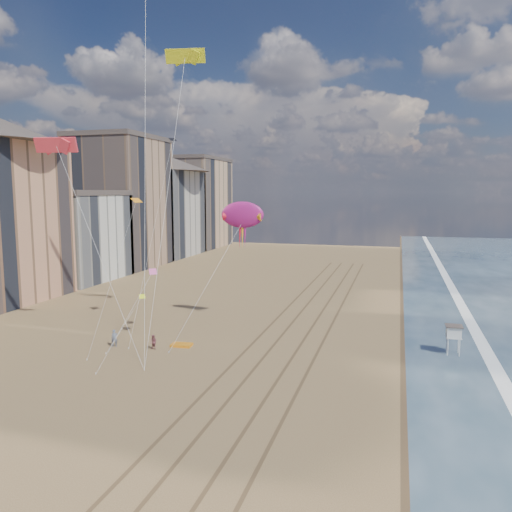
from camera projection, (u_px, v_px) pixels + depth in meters
The scene contains 12 objects.
ground at pixel (165, 453), 31.89m from camera, with size 260.00×260.00×0.00m, color brown.
wet_sand at pixel (436, 321), 64.83m from camera, with size 260.00×260.00×0.00m, color #42301E.
foam at pixel (471, 323), 63.68m from camera, with size 260.00×260.00×0.00m, color white.
tracks at pixel (297, 331), 59.80m from camera, with size 7.68×120.00×0.01m.
buildings at pixel (106, 207), 105.21m from camera, with size 34.72×131.35×29.00m.
lifeguard_stand at pixel (454, 332), 51.16m from camera, with size 1.68×1.68×3.03m.
grounded_kite at pixel (182, 345), 54.13m from camera, with size 2.20×1.40×0.25m, color orange.
show_kite at pixel (242, 215), 61.30m from camera, with size 4.94×7.04×18.60m.
kite_flyer_a at pixel (114, 338), 53.87m from camera, with size 0.68×0.45×1.86m, color slate.
kite_flyer_b at pixel (153, 342), 52.88m from camera, with size 0.77×0.60×1.59m, color brown.
parafoils at pixel (130, 47), 53.43m from camera, with size 16.87×8.25×19.38m.
small_kites at pixel (149, 219), 58.80m from camera, with size 5.83×9.39×19.40m.
Camera 1 is at (13.89, -27.25, 16.60)m, focal length 35.00 mm.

